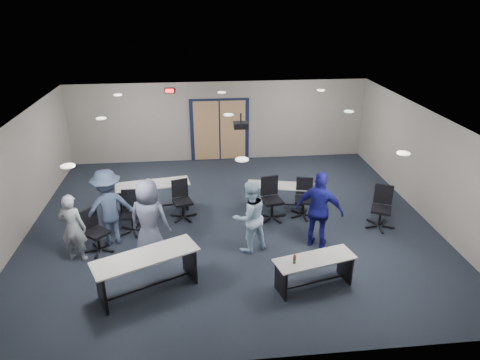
{
  "coord_description": "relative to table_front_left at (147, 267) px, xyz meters",
  "views": [
    {
      "loc": [
        -0.78,
        -9.54,
        5.41
      ],
      "look_at": [
        0.2,
        -0.3,
        1.29
      ],
      "focal_mm": 32.0,
      "sensor_mm": 36.0,
      "label": 1
    }
  ],
  "objects": [
    {
      "name": "floor",
      "position": [
        1.85,
        2.57,
        -0.55
      ],
      "size": [
        10.0,
        10.0,
        0.0
      ],
      "primitive_type": "plane",
      "color": "black",
      "rests_on": "ground"
    },
    {
      "name": "back_wall",
      "position": [
        1.85,
        7.07,
        0.8
      ],
      "size": [
        10.0,
        0.04,
        2.7
      ],
      "primitive_type": "cube",
      "color": "gray",
      "rests_on": "floor"
    },
    {
      "name": "front_wall",
      "position": [
        1.85,
        -1.93,
        0.8
      ],
      "size": [
        10.0,
        0.04,
        2.7
      ],
      "primitive_type": "cube",
      "color": "gray",
      "rests_on": "floor"
    },
    {
      "name": "left_wall",
      "position": [
        -3.15,
        2.57,
        0.8
      ],
      "size": [
        0.04,
        9.0,
        2.7
      ],
      "primitive_type": "cube",
      "color": "gray",
      "rests_on": "floor"
    },
    {
      "name": "right_wall",
      "position": [
        6.85,
        2.57,
        0.8
      ],
      "size": [
        0.04,
        9.0,
        2.7
      ],
      "primitive_type": "cube",
      "color": "gray",
      "rests_on": "floor"
    },
    {
      "name": "ceiling",
      "position": [
        1.85,
        2.57,
        2.15
      ],
      "size": [
        10.0,
        9.0,
        0.04
      ],
      "primitive_type": "cube",
      "color": "white",
      "rests_on": "back_wall"
    },
    {
      "name": "double_door",
      "position": [
        1.85,
        7.03,
        0.5
      ],
      "size": [
        2.0,
        0.07,
        2.2
      ],
      "color": "black",
      "rests_on": "back_wall"
    },
    {
      "name": "exit_sign",
      "position": [
        0.25,
        7.01,
        1.9
      ],
      "size": [
        0.32,
        0.07,
        0.18
      ],
      "color": "black",
      "rests_on": "back_wall"
    },
    {
      "name": "ceiling_projector",
      "position": [
        2.15,
        3.06,
        1.85
      ],
      "size": [
        0.35,
        0.32,
        0.37
      ],
      "color": "black",
      "rests_on": "ceiling"
    },
    {
      "name": "ceiling_can_lights",
      "position": [
        1.85,
        2.82,
        2.12
      ],
      "size": [
        6.24,
        5.74,
        0.02
      ],
      "primitive_type": null,
      "color": "silver",
      "rests_on": "ceiling"
    },
    {
      "name": "table_front_left",
      "position": [
        0.0,
        0.0,
        0.0
      ],
      "size": [
        2.1,
        1.45,
        0.81
      ],
      "rotation": [
        0.0,
        0.0,
        0.43
      ],
      "color": "beige",
      "rests_on": "floor"
    },
    {
      "name": "table_front_right",
      "position": [
        3.24,
        -0.2,
        -0.1
      ],
      "size": [
        1.69,
        0.91,
        0.89
      ],
      "rotation": [
        0.0,
        0.0,
        0.24
      ],
      "color": "beige",
      "rests_on": "floor"
    },
    {
      "name": "table_back_left",
      "position": [
        -0.14,
        3.43,
        -0.03
      ],
      "size": [
        1.99,
        0.93,
        0.77
      ],
      "rotation": [
        0.0,
        0.0,
        0.16
      ],
      "color": "beige",
      "rests_on": "floor"
    },
    {
      "name": "table_back_right",
      "position": [
        3.16,
        3.27,
        -0.11
      ],
      "size": [
        1.69,
        0.88,
        0.76
      ],
      "rotation": [
        0.0,
        0.0,
        -0.23
      ],
      "color": "beige",
      "rests_on": "floor"
    },
    {
      "name": "chair_back_a",
      "position": [
        -0.58,
        2.32,
        -0.03
      ],
      "size": [
        0.67,
        0.67,
        1.04
      ],
      "primitive_type": null,
      "rotation": [
        0.0,
        0.0,
        0.02
      ],
      "color": "black",
      "rests_on": "floor"
    },
    {
      "name": "chair_back_b",
      "position": [
        0.63,
        2.89,
        -0.05
      ],
      "size": [
        0.79,
        0.79,
        1.01
      ],
      "primitive_type": null,
      "rotation": [
        0.0,
        0.0,
        0.29
      ],
      "color": "black",
      "rests_on": "floor"
    },
    {
      "name": "chair_back_c",
      "position": [
        2.91,
        2.64,
        -0.01
      ],
      "size": [
        0.81,
        0.81,
        1.1
      ],
      "primitive_type": null,
      "rotation": [
        0.0,
        0.0,
        0.19
      ],
      "color": "black",
      "rests_on": "floor"
    },
    {
      "name": "chair_back_d",
      "position": [
        3.74,
        2.67,
        -0.05
      ],
      "size": [
        0.77,
        0.77,
        1.02
      ],
      "primitive_type": null,
      "rotation": [
        0.0,
        0.0,
        -0.23
      ],
      "color": "black",
      "rests_on": "floor"
    },
    {
      "name": "chair_loose_left",
      "position": [
        -1.24,
        1.55,
        -0.05
      ],
      "size": [
        0.89,
        0.89,
        1.01
      ],
      "primitive_type": null,
      "rotation": [
        0.0,
        0.0,
        0.87
      ],
      "color": "black",
      "rests_on": "floor"
    },
    {
      "name": "chair_loose_right",
      "position": [
        5.5,
        1.92,
        -0.02
      ],
      "size": [
        0.89,
        0.89,
        1.06
      ],
      "primitive_type": null,
      "rotation": [
        0.0,
        0.0,
        -0.46
      ],
      "color": "black",
      "rests_on": "floor"
    },
    {
      "name": "person_gray",
      "position": [
        -1.65,
        1.26,
        0.23
      ],
      "size": [
        0.64,
        0.49,
        1.58
      ],
      "primitive_type": "imported",
      "rotation": [
        0.0,
        0.0,
        2.93
      ],
      "color": "#91989F",
      "rests_on": "floor"
    },
    {
      "name": "person_plaid",
      "position": [
        -0.03,
        1.23,
        0.36
      ],
      "size": [
        1.03,
        0.83,
        1.83
      ],
      "primitive_type": "imported",
      "rotation": [
        0.0,
        0.0,
        2.83
      ],
      "color": "slate",
      "rests_on": "floor"
    },
    {
      "name": "person_lightblue",
      "position": [
        2.15,
        1.27,
        0.28
      ],
      "size": [
        1.0,
        0.91,
        1.67
      ],
      "primitive_type": "imported",
      "rotation": [
        0.0,
        0.0,
        3.56
      ],
      "color": "#C0E2FF",
      "rests_on": "floor"
    },
    {
      "name": "person_navy",
      "position": [
        3.73,
        1.25,
        0.36
      ],
      "size": [
        1.15,
        0.91,
        1.83
      ],
      "primitive_type": "imported",
      "rotation": [
        0.0,
        0.0,
        2.64
      ],
      "color": "navy",
      "rests_on": "floor"
    },
    {
      "name": "person_back",
      "position": [
        -1.0,
        1.89,
        0.36
      ],
      "size": [
        1.35,
        1.07,
        1.83
      ],
      "primitive_type": "imported",
      "rotation": [
        0.0,
        0.0,
        3.52
      ],
      "color": "#384865",
      "rests_on": "floor"
    }
  ]
}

